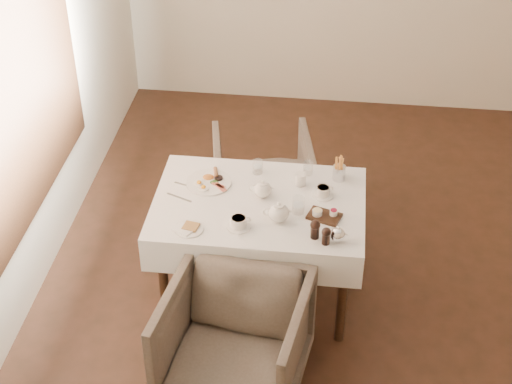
{
  "coord_description": "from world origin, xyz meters",
  "views": [
    {
      "loc": [
        -0.37,
        -3.86,
        3.61
      ],
      "look_at": [
        -0.82,
        -0.11,
        0.82
      ],
      "focal_mm": 55.0,
      "sensor_mm": 36.0,
      "label": 1
    }
  ],
  "objects": [
    {
      "name": "cutlery_fork",
      "position": [
        -1.26,
        -0.01,
        0.76
      ],
      "size": [
        0.17,
        0.06,
        0.0
      ],
      "primitive_type": "cube",
      "rotation": [
        0.0,
        0.0,
        1.27
      ],
      "color": "silver",
      "rests_on": "table"
    },
    {
      "name": "fries_cup",
      "position": [
        -0.33,
        0.18,
        0.83
      ],
      "size": [
        0.08,
        0.08,
        0.17
      ],
      "rotation": [
        0.0,
        0.0,
        0.36
      ],
      "color": "silver",
      "rests_on": "table"
    },
    {
      "name": "silver_pot",
      "position": [
        -0.32,
        -0.43,
        0.81
      ],
      "size": [
        0.1,
        0.08,
        0.11
      ],
      "primitive_type": null,
      "rotation": [
        0.0,
        0.0,
        -0.0
      ],
      "color": "white",
      "rests_on": "table"
    },
    {
      "name": "cutlery_knife",
      "position": [
        -1.29,
        -0.13,
        0.76
      ],
      "size": [
        0.17,
        0.08,
        0.0
      ],
      "primitive_type": "cube",
      "rotation": [
        0.0,
        0.0,
        1.17
      ],
      "color": "silver",
      "rests_on": "table"
    },
    {
      "name": "side_plate",
      "position": [
        -1.18,
        -0.43,
        0.76
      ],
      "size": [
        0.18,
        0.17,
        0.02
      ],
      "rotation": [
        0.0,
        0.0,
        -0.4
      ],
      "color": "white",
      "rests_on": "table"
    },
    {
      "name": "room",
      "position": [
        -2.22,
        0.0,
        1.6
      ],
      "size": [
        5.0,
        5.0,
        5.0
      ],
      "color": "black",
      "rests_on": "ground"
    },
    {
      "name": "armchair_near",
      "position": [
        -0.84,
        -0.9,
        0.35
      ],
      "size": [
        0.87,
        0.89,
        0.71
      ],
      "primitive_type": "imported",
      "rotation": [
        0.0,
        0.0,
        -0.15
      ],
      "color": "#4C4238",
      "rests_on": "ground"
    },
    {
      "name": "teapot_front",
      "position": [
        -0.66,
        -0.28,
        0.82
      ],
      "size": [
        0.18,
        0.15,
        0.14
      ],
      "primitive_type": null,
      "rotation": [
        0.0,
        0.0,
        0.08
      ],
      "color": "white",
      "rests_on": "table"
    },
    {
      "name": "pepper_mill_right",
      "position": [
        -0.38,
        -0.46,
        0.81
      ],
      "size": [
        0.07,
        0.07,
        0.11
      ],
      "primitive_type": null,
      "rotation": [
        0.0,
        0.0,
        0.4
      ],
      "color": "black",
      "rests_on": "table"
    },
    {
      "name": "table",
      "position": [
        -0.8,
        -0.12,
        0.64
      ],
      "size": [
        1.28,
        0.88,
        0.75
      ],
      "color": "black",
      "rests_on": "ground"
    },
    {
      "name": "glass_mid",
      "position": [
        -0.56,
        -0.19,
        0.81
      ],
      "size": [
        0.09,
        0.09,
        0.1
      ],
      "primitive_type": "cylinder",
      "rotation": [
        0.0,
        0.0,
        -0.29
      ],
      "color": "silver",
      "rests_on": "table"
    },
    {
      "name": "condiment_board",
      "position": [
        -0.4,
        -0.22,
        0.77
      ],
      "size": [
        0.22,
        0.18,
        0.05
      ],
      "rotation": [
        0.0,
        0.0,
        -0.31
      ],
      "color": "black",
      "rests_on": "table"
    },
    {
      "name": "glass_left",
      "position": [
        -0.84,
        0.19,
        0.8
      ],
      "size": [
        0.08,
        0.08,
        0.09
      ],
      "primitive_type": "cylinder",
      "rotation": [
        0.0,
        0.0,
        -0.39
      ],
      "color": "silver",
      "rests_on": "table"
    },
    {
      "name": "teacup_far",
      "position": [
        -0.42,
        -0.01,
        0.78
      ],
      "size": [
        0.13,
        0.13,
        0.06
      ],
      "rotation": [
        0.0,
        0.0,
        0.41
      ],
      "color": "white",
      "rests_on": "table"
    },
    {
      "name": "armchair_far",
      "position": [
        -0.87,
        0.73,
        0.32
      ],
      "size": [
        0.82,
        0.83,
        0.65
      ],
      "primitive_type": "imported",
      "rotation": [
        0.0,
        0.0,
        3.34
      ],
      "color": "#4C4238",
      "rests_on": "ground"
    },
    {
      "name": "teapot_centre",
      "position": [
        -0.78,
        -0.06,
        0.82
      ],
      "size": [
        0.15,
        0.12,
        0.12
      ],
      "primitive_type": null,
      "rotation": [
        0.0,
        0.0,
        0.02
      ],
      "color": "white",
      "rests_on": "table"
    },
    {
      "name": "pepper_mill_left",
      "position": [
        -0.45,
        -0.41,
        0.82
      ],
      "size": [
        0.07,
        0.07,
        0.12
      ],
      "primitive_type": null,
      "rotation": [
        0.0,
        0.0,
        0.11
      ],
      "color": "black",
      "rests_on": "table"
    },
    {
      "name": "creamer",
      "position": [
        -0.56,
        0.09,
        0.8
      ],
      "size": [
        0.07,
        0.07,
        0.08
      ],
      "primitive_type": "cylinder",
      "rotation": [
        0.0,
        0.0,
        0.02
      ],
      "color": "white",
      "rests_on": "table"
    },
    {
      "name": "breakfast_plate",
      "position": [
        -1.13,
        0.04,
        0.76
      ],
      "size": [
        0.28,
        0.28,
        0.04
      ],
      "rotation": [
        0.0,
        0.0,
        -0.2
      ],
      "color": "white",
      "rests_on": "table"
    },
    {
      "name": "glass_right",
      "position": [
        -0.53,
        0.22,
        0.8
      ],
      "size": [
        0.07,
        0.07,
        0.09
      ],
      "primitive_type": "cylinder",
      "rotation": [
        0.0,
        0.0,
        -0.17
      ],
      "color": "silver",
      "rests_on": "table"
    },
    {
      "name": "teacup_near",
      "position": [
        -0.89,
        -0.37,
        0.79
      ],
      "size": [
        0.14,
        0.14,
        0.07
      ],
      "rotation": [
        0.0,
        0.0,
        0.35
      ],
      "color": "white",
      "rests_on": "table"
    }
  ]
}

